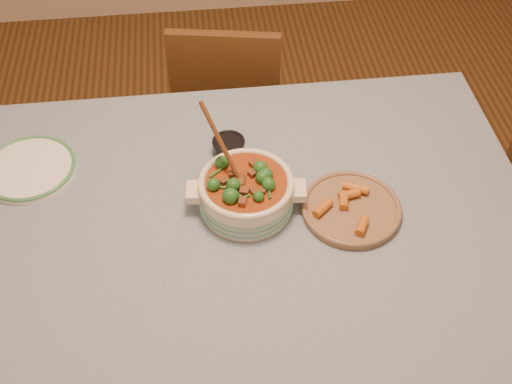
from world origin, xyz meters
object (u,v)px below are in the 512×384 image
(stew_casserole, at_px, (246,191))
(condiment_bowl, at_px, (229,146))
(dining_table, at_px, (222,240))
(fried_plate, at_px, (351,208))
(white_plate, at_px, (29,169))
(chair_far, at_px, (229,99))

(stew_casserole, height_order, condiment_bowl, stew_casserole)
(dining_table, bearing_deg, fried_plate, -2.71)
(stew_casserole, bearing_deg, dining_table, -154.89)
(stew_casserole, distance_m, white_plate, 0.63)
(condiment_bowl, height_order, fried_plate, condiment_bowl)
(dining_table, xyz_separation_m, fried_plate, (0.35, -0.02, 0.11))
(stew_casserole, bearing_deg, chair_far, 89.02)
(fried_plate, bearing_deg, condiment_bowl, 139.08)
(dining_table, distance_m, fried_plate, 0.36)
(dining_table, height_order, stew_casserole, stew_casserole)
(dining_table, xyz_separation_m, chair_far, (0.09, 0.83, -0.19))
(white_plate, distance_m, chair_far, 0.90)
(fried_plate, bearing_deg, stew_casserole, 169.56)
(white_plate, height_order, condiment_bowl, condiment_bowl)
(white_plate, height_order, fried_plate, fried_plate)
(fried_plate, bearing_deg, white_plate, 163.78)
(condiment_bowl, bearing_deg, dining_table, -100.21)
(dining_table, distance_m, chair_far, 0.86)
(dining_table, bearing_deg, chair_far, 84.08)
(stew_casserole, xyz_separation_m, fried_plate, (0.27, -0.05, -0.04))
(dining_table, relative_size, condiment_bowl, 14.85)
(dining_table, distance_m, white_plate, 0.58)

